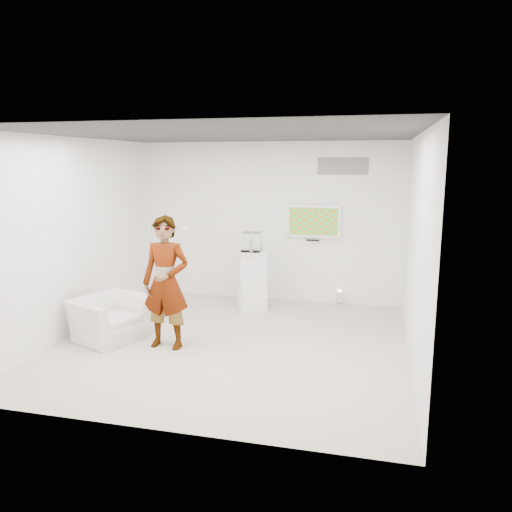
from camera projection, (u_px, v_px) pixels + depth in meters
The scene contains 10 objects.
room at pixel (232, 243), 7.07m from camera, with size 5.01×5.01×3.00m.
tv at pixel (313, 221), 9.20m from camera, with size 1.00×0.08×0.60m, color silver.
logo_decal at pixel (343, 166), 8.93m from camera, with size 0.90×0.02×0.30m, color slate.
person at pixel (166, 283), 7.05m from camera, with size 0.69×0.45×1.90m, color silver.
armchair at pixel (109, 318), 7.49m from camera, with size 0.99×0.86×0.64m, color silver.
pedestal at pixel (252, 280), 8.95m from camera, with size 0.52×0.52×1.07m, color white.
floor_uplight at pixel (339, 298), 9.24m from camera, with size 0.19×0.19×0.30m, color white.
vitrine at pixel (252, 242), 8.82m from camera, with size 0.33×0.33×0.33m, color white.
console at pixel (252, 245), 8.83m from camera, with size 0.05×0.16×0.22m, color white.
wii_remote at pixel (185, 229), 6.98m from camera, with size 0.04×0.14×0.04m, color white.
Camera 1 is at (2.00, -6.70, 2.64)m, focal length 35.00 mm.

